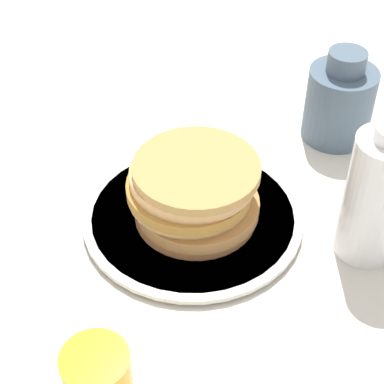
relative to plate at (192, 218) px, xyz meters
name	(u,v)px	position (x,y,z in m)	size (l,w,h in m)	color
ground_plane	(193,220)	(0.00, 0.00, -0.01)	(4.00, 4.00, 0.00)	silver
plate	(192,218)	(0.00, 0.00, 0.00)	(0.30, 0.30, 0.01)	silver
pancake_stack	(193,191)	(0.00, 0.00, 0.05)	(0.18, 0.18, 0.09)	#B6754A
juice_glass	(97,373)	(-0.26, -0.09, 0.02)	(0.07, 0.07, 0.06)	yellow
cream_jug	(339,101)	(0.29, -0.05, 0.06)	(0.10, 0.10, 0.15)	#4C6075
water_bottle_near	(375,197)	(0.11, -0.20, 0.08)	(0.08, 0.08, 0.19)	white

